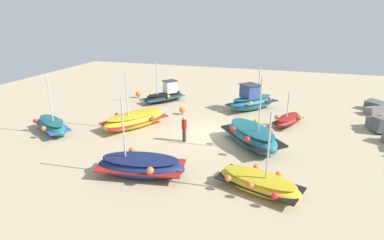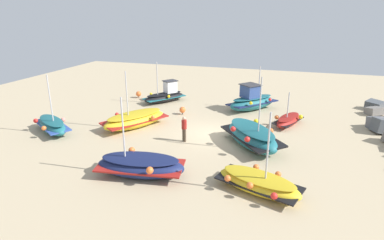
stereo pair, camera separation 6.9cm
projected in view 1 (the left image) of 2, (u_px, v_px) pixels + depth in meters
ground_plane at (211, 134)px, 21.51m from camera, size 51.81×51.81×0.00m
fishing_boat_0 at (252, 136)px, 19.43m from camera, size 4.88×4.45×4.44m
fishing_boat_1 at (288, 120)px, 23.12m from camera, size 3.36×2.22×2.52m
fishing_boat_2 at (252, 101)px, 26.57m from camera, size 4.52×4.19×3.62m
fishing_boat_3 at (135, 120)px, 22.67m from camera, size 5.06×3.92×4.07m
fishing_boat_4 at (259, 183)px, 14.62m from camera, size 2.76×4.26×3.90m
fishing_boat_5 at (165, 96)px, 28.91m from camera, size 3.94×3.39×3.64m
fishing_boat_6 at (141, 166)px, 15.99m from camera, size 2.40×4.63×4.05m
fishing_boat_7 at (52, 125)px, 21.69m from camera, size 3.15×3.92×4.00m
person_walking at (184, 127)px, 20.05m from camera, size 0.32×0.32×1.63m
mooring_buoy_0 at (138, 94)px, 30.31m from camera, size 0.50×0.50×0.63m
mooring_buoy_1 at (182, 110)px, 25.47m from camera, size 0.49×0.49×0.62m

